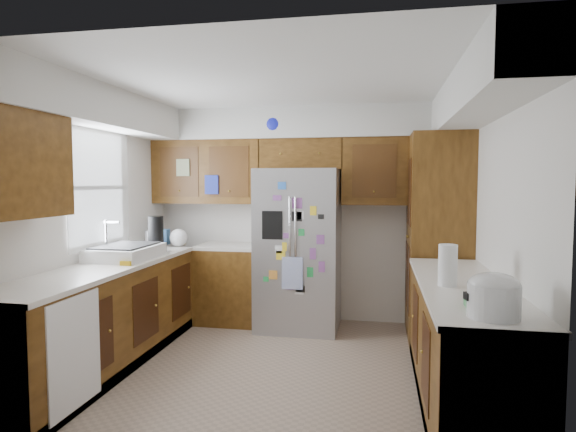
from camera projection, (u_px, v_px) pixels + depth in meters
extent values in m
plane|color=gray|center=(276.00, 367.00, 4.30)|extent=(3.60, 3.60, 0.00)
cube|color=silver|center=(304.00, 216.00, 5.78)|extent=(3.60, 0.04, 2.50)
cube|color=silver|center=(90.00, 225.00, 4.55)|extent=(0.04, 3.20, 2.50)
cube|color=silver|center=(494.00, 232.00, 3.88)|extent=(0.04, 3.20, 2.50)
cube|color=silver|center=(215.00, 255.00, 2.65)|extent=(3.60, 0.04, 2.50)
cube|color=white|center=(276.00, 82.00, 4.13)|extent=(3.60, 3.20, 0.02)
cube|color=silver|center=(302.00, 124.00, 5.52)|extent=(3.60, 0.38, 0.35)
cube|color=silver|center=(106.00, 109.00, 4.44)|extent=(0.38, 3.20, 0.35)
cube|color=silver|center=(473.00, 98.00, 3.84)|extent=(0.38, 3.20, 0.35)
cube|color=#42270C|center=(209.00, 172.00, 5.79)|extent=(1.33, 0.34, 0.75)
cube|color=#42270C|center=(402.00, 171.00, 5.37)|extent=(1.33, 0.34, 0.75)
cube|color=#42270C|center=(13.00, 165.00, 3.35)|extent=(0.34, 0.85, 0.75)
cube|color=white|center=(97.00, 188.00, 4.62)|extent=(0.02, 0.90, 1.05)
cube|color=white|center=(100.00, 188.00, 4.61)|extent=(0.01, 1.02, 1.15)
cube|color=#1B2BA1|center=(212.00, 185.00, 5.59)|extent=(0.16, 0.02, 0.22)
cube|color=beige|center=(183.00, 168.00, 5.65)|extent=(0.16, 0.02, 0.20)
cube|color=#42270C|center=(104.00, 319.00, 4.25)|extent=(0.60, 2.60, 0.88)
cube|color=#42270C|center=(231.00, 285.00, 5.70)|extent=(0.75, 0.60, 0.88)
cube|color=white|center=(102.00, 268.00, 4.22)|extent=(0.63, 2.60, 0.04)
cube|color=white|center=(231.00, 246.00, 5.67)|extent=(0.75, 0.60, 0.04)
cube|color=black|center=(105.00, 362.00, 4.28)|extent=(0.60, 2.60, 0.10)
cube|color=white|center=(75.00, 353.00, 3.36)|extent=(0.01, 0.58, 0.80)
cube|color=#42270C|center=(462.00, 348.00, 3.53)|extent=(0.60, 2.25, 0.88)
cube|color=white|center=(464.00, 286.00, 3.50)|extent=(0.63, 2.25, 0.04)
cube|color=black|center=(461.00, 399.00, 3.55)|extent=(0.60, 2.25, 0.10)
cube|color=#42270C|center=(438.00, 237.00, 5.08)|extent=(0.60, 0.90, 2.15)
cube|color=#949599|center=(299.00, 249.00, 5.42)|extent=(0.90, 0.75, 1.80)
cylinder|color=silver|center=(290.00, 240.00, 5.03)|extent=(0.02, 0.02, 0.90)
cylinder|color=silver|center=(295.00, 240.00, 5.02)|extent=(0.02, 0.02, 0.90)
cube|color=black|center=(272.00, 225.00, 5.07)|extent=(0.22, 0.01, 0.30)
cube|color=white|center=(292.00, 273.00, 5.04)|extent=(0.22, 0.01, 0.34)
cube|color=black|center=(297.00, 216.00, 5.01)|extent=(0.11, 0.00, 0.10)
cube|color=white|center=(299.00, 290.00, 5.06)|extent=(0.10, 0.00, 0.09)
cube|color=#8C4C99|center=(287.00, 236.00, 5.04)|extent=(0.09, 0.00, 0.06)
cube|color=black|center=(300.00, 289.00, 5.06)|extent=(0.09, 0.00, 0.07)
cube|color=#8C4C99|center=(290.00, 285.00, 5.08)|extent=(0.11, 0.00, 0.09)
cube|color=yellow|center=(281.00, 255.00, 5.07)|extent=(0.10, 0.00, 0.09)
cube|color=black|center=(321.00, 217.00, 4.96)|extent=(0.06, 0.00, 0.05)
cube|color=green|center=(266.00, 279.00, 5.12)|extent=(0.06, 0.00, 0.05)
cube|color=#8C4C99|center=(322.00, 267.00, 5.00)|extent=(0.07, 0.00, 0.11)
cube|color=orange|center=(273.00, 275.00, 5.10)|extent=(0.09, 0.00, 0.10)
cube|color=yellow|center=(284.00, 247.00, 5.06)|extent=(0.05, 0.00, 0.09)
cube|color=yellow|center=(313.00, 211.00, 4.97)|extent=(0.07, 0.00, 0.10)
cube|color=#8C4C99|center=(277.00, 198.00, 5.04)|extent=(0.09, 0.00, 0.06)
cube|color=white|center=(301.00, 215.00, 5.00)|extent=(0.07, 0.00, 0.09)
cube|color=green|center=(301.00, 232.00, 5.01)|extent=(0.06, 0.00, 0.07)
cube|color=white|center=(279.00, 249.00, 5.07)|extent=(0.08, 0.00, 0.08)
cube|color=#8C4C99|center=(313.00, 254.00, 5.01)|extent=(0.07, 0.00, 0.12)
cube|color=#8C4C99|center=(320.00, 240.00, 4.98)|extent=(0.08, 0.00, 0.10)
cube|color=#8C4C99|center=(297.00, 203.00, 5.00)|extent=(0.11, 0.00, 0.11)
cube|color=blue|center=(298.00, 279.00, 5.05)|extent=(0.06, 0.00, 0.09)
cube|color=blue|center=(282.00, 186.00, 5.02)|extent=(0.09, 0.00, 0.08)
cube|color=green|center=(310.00, 272.00, 5.03)|extent=(0.07, 0.00, 0.10)
cube|color=#42270C|center=(302.00, 154.00, 5.57)|extent=(0.96, 0.34, 0.35)
sphere|color=#171ECC|center=(275.00, 125.00, 5.53)|extent=(0.31, 0.31, 0.31)
cylinder|color=black|center=(304.00, 132.00, 5.52)|extent=(0.27, 0.27, 0.15)
ellipsoid|color=#333338|center=(304.00, 126.00, 5.52)|extent=(0.25, 0.25, 0.11)
cube|color=white|center=(126.00, 252.00, 4.61)|extent=(0.52, 0.70, 0.12)
cube|color=black|center=(125.00, 246.00, 4.60)|extent=(0.44, 0.60, 0.02)
cylinder|color=silver|center=(106.00, 235.00, 4.63)|extent=(0.02, 0.02, 0.30)
cylinder|color=silver|center=(112.00, 222.00, 4.61)|extent=(0.16, 0.02, 0.02)
cube|color=yellow|center=(130.00, 262.00, 4.30)|extent=(0.10, 0.18, 0.04)
cube|color=black|center=(156.00, 248.00, 5.03)|extent=(0.18, 0.14, 0.10)
cylinder|color=black|center=(156.00, 230.00, 5.01)|extent=(0.16, 0.16, 0.28)
cylinder|color=#949599|center=(152.00, 240.00, 5.27)|extent=(0.14, 0.14, 0.20)
sphere|color=white|center=(179.00, 238.00, 5.50)|extent=(0.20, 0.20, 0.20)
cube|color=#3F72B2|center=(163.00, 237.00, 5.67)|extent=(0.14, 0.10, 0.18)
cube|color=#BFB28C|center=(181.00, 239.00, 5.64)|extent=(0.10, 0.08, 0.14)
cylinder|color=white|center=(145.00, 248.00, 5.00)|extent=(0.08, 0.08, 0.11)
cylinder|color=silver|center=(494.00, 301.00, 2.60)|extent=(0.28, 0.28, 0.18)
ellipsoid|color=silver|center=(494.00, 284.00, 2.59)|extent=(0.27, 0.27, 0.12)
cube|color=black|center=(469.00, 296.00, 2.62)|extent=(0.04, 0.06, 0.04)
cylinder|color=white|center=(448.00, 265.00, 3.39)|extent=(0.13, 0.13, 0.29)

